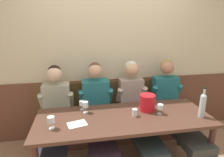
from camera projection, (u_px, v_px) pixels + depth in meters
The scene contains 16 objects.
room_wall_back at pixel (111, 51), 3.02m from camera, with size 6.80×0.08×2.80m, color beige.
wood_wainscot_panel at pixel (111, 106), 3.24m from camera, with size 6.80×0.03×0.95m, color brown.
wall_bench at pixel (114, 123), 3.09m from camera, with size 2.41×0.42×0.94m.
dining_table at pixel (124, 123), 2.34m from camera, with size 2.11×0.79×0.75m.
person_center_left_seat at pixel (55, 119), 2.52m from camera, with size 0.49×1.24×1.27m.
person_right_seat at pixel (98, 114), 2.62m from camera, with size 0.50×1.25×1.29m.
person_left_seat at pixel (137, 111), 2.70m from camera, with size 0.47×1.25×1.29m.
person_center_right_seat at pixel (174, 109), 2.79m from camera, with size 0.49×1.25×1.30m.
ice_bucket at pixel (147, 103), 2.44m from camera, with size 0.20×0.20×0.21m, color red.
wine_bottle_green_tall at pixel (203, 105), 2.26m from camera, with size 0.07×0.07×0.38m.
wine_glass_right_end at pixel (82, 103), 2.47m from camera, with size 0.06×0.06×0.12m.
wine_glass_mid_right at pixel (51, 120), 2.03m from camera, with size 0.08×0.08×0.14m.
wine_glass_center_front at pixel (160, 107), 2.35m from camera, with size 0.07×0.07×0.13m.
wine_glass_center_rear at pixel (85, 105), 2.39m from camera, with size 0.07×0.07×0.15m.
water_tumbler_right at pixel (135, 113), 2.31m from camera, with size 0.07×0.07×0.09m, color silver.
tasting_sheet_left_guest at pixel (77, 124), 2.14m from camera, with size 0.21×0.15×0.00m, color white.
Camera 1 is at (-0.51, -1.89, 1.85)m, focal length 30.58 mm.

